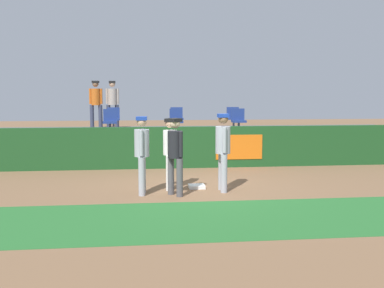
{
  "coord_description": "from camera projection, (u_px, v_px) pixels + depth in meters",
  "views": [
    {
      "loc": [
        -1.39,
        -11.29,
        2.35
      ],
      "look_at": [
        0.05,
        1.04,
        1.0
      ],
      "focal_mm": 43.46,
      "sensor_mm": 36.0,
      "label": 1
    }
  ],
  "objects": [
    {
      "name": "player_runner_visitor",
      "position": [
        223.0,
        147.0,
        11.12
      ],
      "size": [
        0.36,
        0.52,
        1.87
      ],
      "rotation": [
        0.0,
        0.0,
        -1.57
      ],
      "color": "#9EA3AD",
      "rests_on": "ground_plane"
    },
    {
      "name": "field_wall",
      "position": [
        183.0,
        147.0,
        14.71
      ],
      "size": [
        18.0,
        0.26,
        1.31
      ],
      "color": "#19471E",
      "rests_on": "ground_plane"
    },
    {
      "name": "seat_front_center",
      "position": [
        176.0,
        120.0,
        16.04
      ],
      "size": [
        0.44,
        0.44,
        0.84
      ],
      "color": "#4C4C51",
      "rests_on": "bleacher_platform"
    },
    {
      "name": "bleacher_platform",
      "position": [
        176.0,
        144.0,
        17.26
      ],
      "size": [
        18.0,
        4.8,
        0.99
      ],
      "primitive_type": "cube",
      "color": "#59595E",
      "rests_on": "ground_plane"
    },
    {
      "name": "seat_front_left",
      "position": [
        110.0,
        120.0,
        15.78
      ],
      "size": [
        0.47,
        0.44,
        0.84
      ],
      "color": "#4C4C51",
      "rests_on": "bleacher_platform"
    },
    {
      "name": "ground_plane",
      "position": [
        195.0,
        188.0,
        11.56
      ],
      "size": [
        60.0,
        60.0,
        0.0
      ],
      "primitive_type": "plane",
      "color": "brown"
    },
    {
      "name": "grass_foreground_strip",
      "position": [
        213.0,
        219.0,
        8.75
      ],
      "size": [
        18.0,
        2.8,
        0.01
      ],
      "primitive_type": "cube",
      "color": "#26662B",
      "rests_on": "ground_plane"
    },
    {
      "name": "player_umpire",
      "position": [
        175.0,
        151.0,
        10.64
      ],
      "size": [
        0.47,
        0.47,
        1.79
      ],
      "rotation": [
        0.0,
        0.0,
        -0.97
      ],
      "color": "#4C4C51",
      "rests_on": "ground_plane"
    },
    {
      "name": "spectator_hooded",
      "position": [
        112.0,
        101.0,
        18.39
      ],
      "size": [
        0.52,
        0.36,
        1.86
      ],
      "rotation": [
        0.0,
        0.0,
        3.16
      ],
      "color": "#33384C",
      "rests_on": "bleacher_platform"
    },
    {
      "name": "first_base",
      "position": [
        197.0,
        186.0,
        11.6
      ],
      "size": [
        0.4,
        0.4,
        0.08
      ],
      "primitive_type": "cube",
      "color": "white",
      "rests_on": "ground_plane"
    },
    {
      "name": "player_coach_visitor",
      "position": [
        142.0,
        150.0,
        10.77
      ],
      "size": [
        0.37,
        0.51,
        1.82
      ],
      "rotation": [
        0.0,
        0.0,
        -1.64
      ],
      "color": "#9EA3AD",
      "rests_on": "ground_plane"
    },
    {
      "name": "player_fielder_home",
      "position": [
        170.0,
        149.0,
        11.34
      ],
      "size": [
        0.43,
        0.52,
        1.75
      ],
      "rotation": [
        0.0,
        0.0,
        -1.81
      ],
      "color": "white",
      "rests_on": "ground_plane"
    },
    {
      "name": "seat_back_right",
      "position": [
        233.0,
        117.0,
        18.09
      ],
      "size": [
        0.48,
        0.44,
        0.84
      ],
      "color": "#4C4C51",
      "rests_on": "bleacher_platform"
    },
    {
      "name": "spectator_capped",
      "position": [
        96.0,
        101.0,
        18.17
      ],
      "size": [
        0.52,
        0.39,
        1.86
      ],
      "rotation": [
        0.0,
        0.0,
        3.03
      ],
      "color": "#33384C",
      "rests_on": "bleacher_platform"
    },
    {
      "name": "seat_back_center",
      "position": [
        177.0,
        117.0,
        17.83
      ],
      "size": [
        0.46,
        0.44,
        0.84
      ],
      "color": "#4C4C51",
      "rests_on": "bleacher_platform"
    },
    {
      "name": "seat_back_left",
      "position": [
        114.0,
        117.0,
        17.56
      ],
      "size": [
        0.45,
        0.44,
        0.84
      ],
      "color": "#4C4C51",
      "rests_on": "bleacher_platform"
    },
    {
      "name": "seat_front_right",
      "position": [
        238.0,
        119.0,
        16.29
      ],
      "size": [
        0.47,
        0.44,
        0.84
      ],
      "color": "#4C4C51",
      "rests_on": "bleacher_platform"
    }
  ]
}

